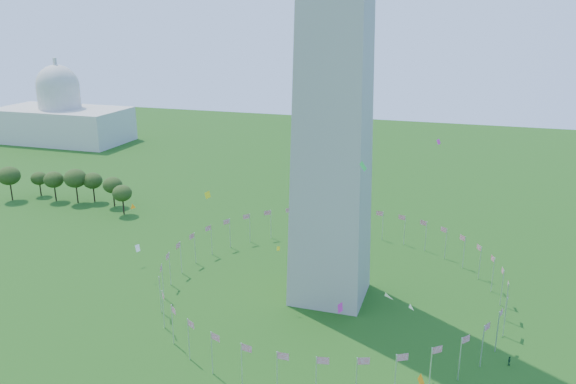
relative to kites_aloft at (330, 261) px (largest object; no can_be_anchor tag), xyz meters
name	(u,v)px	position (x,y,z in m)	size (l,w,h in m)	color
flag_ring	(330,278)	(-4.90, 21.89, -14.45)	(80.24, 80.24, 9.00)	silver
capitol_building	(59,99)	(-184.90, 151.89, 4.05)	(70.00, 35.00, 46.00)	beige
kites_aloft	(330,261)	(0.00, 0.00, 0.00)	(111.76, 65.99, 41.30)	white
tree_line_west	(68,188)	(-111.63, 62.51, -13.31)	(55.68, 15.53, 12.49)	#34501A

